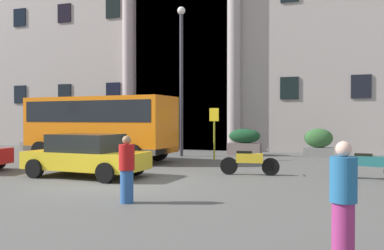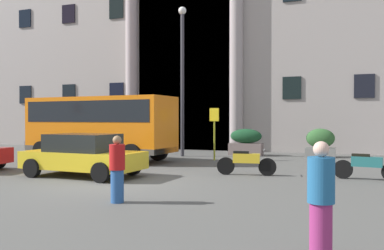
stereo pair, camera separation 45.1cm
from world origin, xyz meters
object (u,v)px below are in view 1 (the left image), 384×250
lamppost_plaza_centre (181,69)px  motorcycle_far_end (248,162)px  hedge_planter_entrance_left (34,139)px  hedge_planter_far_east (97,138)px  parked_hatchback_near (86,155)px  pedestrian_woman_dark_dress (127,169)px  orange_minibus (100,123)px  bus_stop_sign (214,128)px  motorcycle_near_kerb (368,165)px  hedge_planter_entrance_right (319,143)px  hedge_planter_west (244,142)px  pedestrian_child_trailing (343,201)px

lamppost_plaza_centre → motorcycle_far_end: bearing=-51.6°
hedge_planter_entrance_left → hedge_planter_far_east: bearing=0.9°
parked_hatchback_near → motorcycle_far_end: parked_hatchback_near is taller
pedestrian_woman_dark_dress → orange_minibus: bearing=38.3°
hedge_planter_entrance_left → lamppost_plaza_centre: bearing=-7.7°
bus_stop_sign → parked_hatchback_near: size_ratio=0.59×
hedge_planter_entrance_left → hedge_planter_far_east: (4.50, 0.07, 0.11)m
bus_stop_sign → motorcycle_near_kerb: (6.21, -4.15, -1.04)m
hedge_planter_entrance_left → hedge_planter_far_east: 4.50m
hedge_planter_entrance_right → hedge_planter_far_east: (-12.53, -0.50, 0.07)m
orange_minibus → hedge_planter_entrance_right: (9.41, 5.28, -1.03)m
pedestrian_woman_dark_dress → hedge_planter_far_east: bearing=37.6°
motorcycle_far_end → hedge_planter_far_east: bearing=137.6°
orange_minibus → hedge_planter_west: (5.67, 5.04, -1.05)m
motorcycle_far_end → hedge_planter_entrance_left: bearing=146.8°
orange_minibus → bus_stop_sign: size_ratio=2.92×
motorcycle_near_kerb → pedestrian_child_trailing: bearing=-88.0°
orange_minibus → motorcycle_far_end: size_ratio=3.51×
parked_hatchback_near → motorcycle_far_end: 5.46m
parked_hatchback_near → motorcycle_far_end: (5.03, 2.12, -0.26)m
motorcycle_near_kerb → lamppost_plaza_centre: 10.76m
pedestrian_woman_dark_dress → motorcycle_near_kerb: bearing=-41.4°
hedge_planter_entrance_left → pedestrian_child_trailing: (17.69, -14.99, 0.16)m
hedge_planter_entrance_left → lamppost_plaza_centre: (10.36, -1.40, 3.79)m
hedge_planter_far_east → pedestrian_woman_dark_dress: bearing=-55.7°
bus_stop_sign → lamppost_plaza_centre: size_ratio=0.32×
bus_stop_sign → motorcycle_near_kerb: size_ratio=1.20×
motorcycle_near_kerb → pedestrian_child_trailing: 8.14m
parked_hatchback_near → lamppost_plaza_centre: size_ratio=0.54×
parked_hatchback_near → lamppost_plaza_centre: 8.70m
bus_stop_sign → lamppost_plaza_centre: lamppost_plaza_centre is taller
hedge_planter_entrance_left → pedestrian_woman_dark_dress: size_ratio=1.04×
pedestrian_child_trailing → pedestrian_woman_dark_dress: (-4.56, 2.43, -0.05)m
hedge_planter_entrance_left → motorcycle_far_end: bearing=-25.6°
hedge_planter_far_east → lamppost_plaza_centre: (5.86, -1.48, 3.68)m
hedge_planter_far_east → motorcycle_far_end: hedge_planter_far_east is taller
hedge_planter_far_east → motorcycle_near_kerb: bearing=-26.2°
hedge_planter_entrance_left → pedestrian_woman_dark_dress: (13.12, -12.56, 0.12)m
parked_hatchback_near → hedge_planter_west: bearing=73.9°
hedge_planter_entrance_left → hedge_planter_west: bearing=1.4°
lamppost_plaza_centre → hedge_planter_entrance_right: bearing=16.5°
motorcycle_near_kerb → hedge_planter_entrance_right: bearing=111.6°
pedestrian_child_trailing → orange_minibus: bearing=-175.0°
hedge_planter_west → bus_stop_sign: bearing=-104.6°
orange_minibus → pedestrian_woman_dark_dress: 9.64m
hedge_planter_entrance_left → parked_hatchback_near: bearing=-43.1°
orange_minibus → motorcycle_near_kerb: (11.08, -2.21, -1.26)m
hedge_planter_west → parked_hatchback_near: parked_hatchback_near is taller
motorcycle_near_kerb → pedestrian_woman_dark_dress: 7.93m
hedge_planter_west → motorcycle_far_end: bearing=-77.8°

